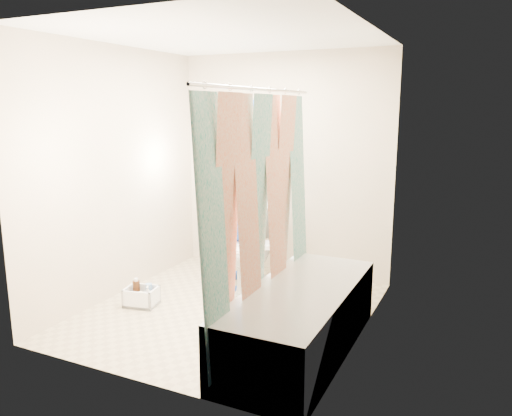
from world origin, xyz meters
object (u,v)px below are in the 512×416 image
at_px(toilet, 252,248).
at_px(cleaning_caddy, 142,297).
at_px(bathtub, 300,318).
at_px(plumber, 241,195).

xyz_separation_m(toilet, cleaning_caddy, (-0.71, -0.89, -0.33)).
bearing_deg(toilet, bathtub, -67.59).
xyz_separation_m(toilet, plumber, (-0.13, 0.00, 0.54)).
distance_m(toilet, cleaning_caddy, 1.19).
xyz_separation_m(bathtub, plumber, (-1.06, 1.10, 0.69)).
bearing_deg(cleaning_caddy, plumber, 45.58).
distance_m(toilet, plumber, 0.55).
relative_size(toilet, plumber, 0.43).
bearing_deg(cleaning_caddy, toilet, 40.16).
bearing_deg(toilet, plumber, 159.68).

